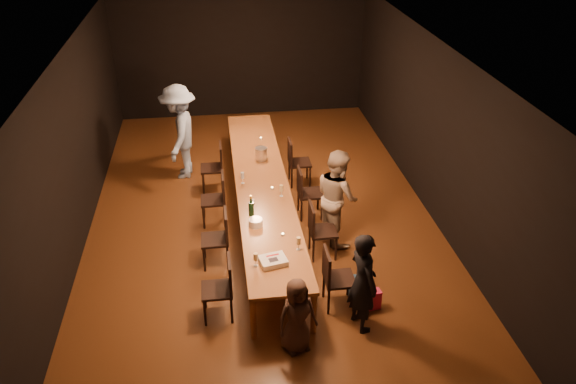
{
  "coord_description": "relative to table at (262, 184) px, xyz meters",
  "views": [
    {
      "loc": [
        -0.7,
        -8.4,
        5.42
      ],
      "look_at": [
        0.34,
        -0.84,
        1.0
      ],
      "focal_mm": 35.0,
      "sensor_mm": 36.0,
      "label": 1
    }
  ],
  "objects": [
    {
      "name": "birthday_cake",
      "position": [
        -0.06,
        -2.31,
        0.09
      ],
      "size": [
        0.4,
        0.35,
        0.08
      ],
      "rotation": [
        0.0,
        0.0,
        0.2
      ],
      "color": "white",
      "rests_on": "table"
    },
    {
      "name": "wineglass_4",
      "position": [
        -0.33,
        -0.01,
        0.15
      ],
      "size": [
        0.06,
        0.06,
        0.21
      ],
      "primitive_type": null,
      "color": "silver",
      "rests_on": "table"
    },
    {
      "name": "woman_birthday",
      "position": [
        1.05,
        -2.85,
        0.04
      ],
      "size": [
        0.49,
        0.62,
        1.48
      ],
      "primitive_type": "imported",
      "rotation": [
        0.0,
        0.0,
        1.85
      ],
      "color": "black",
      "rests_on": "ground"
    },
    {
      "name": "chair_right_3",
      "position": [
        0.85,
        1.2,
        -0.24
      ],
      "size": [
        0.42,
        0.42,
        0.93
      ],
      "primitive_type": null,
      "rotation": [
        0.0,
        0.0,
        -1.57
      ],
      "color": "black",
      "rests_on": "ground"
    },
    {
      "name": "champagne_bottle",
      "position": [
        -0.26,
        -1.05,
        0.22
      ],
      "size": [
        0.1,
        0.1,
        0.35
      ],
      "primitive_type": null,
      "rotation": [
        0.0,
        0.0,
        -0.27
      ],
      "color": "black",
      "rests_on": "table"
    },
    {
      "name": "wineglass_1",
      "position": [
        0.32,
        -2.04,
        0.15
      ],
      "size": [
        0.06,
        0.06,
        0.21
      ],
      "primitive_type": null,
      "color": "beige",
      "rests_on": "table"
    },
    {
      "name": "wineglass_5",
      "position": [
        0.16,
        0.92,
        0.15
      ],
      "size": [
        0.06,
        0.06,
        0.21
      ],
      "primitive_type": null,
      "color": "silver",
      "rests_on": "table"
    },
    {
      "name": "room_shell",
      "position": [
        0.0,
        0.0,
        1.38
      ],
      "size": [
        6.04,
        10.04,
        3.02
      ],
      "color": "black",
      "rests_on": "ground"
    },
    {
      "name": "ground",
      "position": [
        0.0,
        0.0,
        -0.7
      ],
      "size": [
        10.0,
        10.0,
        0.0
      ],
      "primitive_type": "plane",
      "color": "#4C2C13",
      "rests_on": "ground"
    },
    {
      "name": "chair_right_2",
      "position": [
        0.85,
        0.0,
        -0.24
      ],
      "size": [
        0.42,
        0.42,
        0.93
      ],
      "primitive_type": null,
      "rotation": [
        0.0,
        0.0,
        -1.57
      ],
      "color": "black",
      "rests_on": "ground"
    },
    {
      "name": "table",
      "position": [
        0.0,
        0.0,
        0.0
      ],
      "size": [
        0.9,
        6.0,
        0.75
      ],
      "color": "#96532B",
      "rests_on": "ground"
    },
    {
      "name": "chair_left_1",
      "position": [
        -0.85,
        -1.2,
        -0.24
      ],
      "size": [
        0.42,
        0.42,
        0.93
      ],
      "primitive_type": null,
      "rotation": [
        0.0,
        0.0,
        1.57
      ],
      "color": "black",
      "rests_on": "ground"
    },
    {
      "name": "tealight_near",
      "position": [
        0.15,
        -1.66,
        0.06
      ],
      "size": [
        0.05,
        0.05,
        0.03
      ],
      "primitive_type": "cylinder",
      "color": "#B2B7B2",
      "rests_on": "table"
    },
    {
      "name": "chair_left_3",
      "position": [
        -0.85,
        1.2,
        -0.24
      ],
      "size": [
        0.42,
        0.42,
        0.93
      ],
      "primitive_type": null,
      "rotation": [
        0.0,
        0.0,
        1.57
      ],
      "color": "black",
      "rests_on": "ground"
    },
    {
      "name": "wineglass_0",
      "position": [
        -0.3,
        -2.33,
        0.15
      ],
      "size": [
        0.06,
        0.06,
        0.21
      ],
      "primitive_type": null,
      "color": "beige",
      "rests_on": "table"
    },
    {
      "name": "chair_left_2",
      "position": [
        -0.85,
        0.0,
        -0.24
      ],
      "size": [
        0.42,
        0.42,
        0.93
      ],
      "primitive_type": null,
      "rotation": [
        0.0,
        0.0,
        1.57
      ],
      "color": "black",
      "rests_on": "ground"
    },
    {
      "name": "wineglass_2",
      "position": [
        -0.23,
        -0.92,
        0.15
      ],
      "size": [
        0.06,
        0.06,
        0.21
      ],
      "primitive_type": null,
      "color": "silver",
      "rests_on": "table"
    },
    {
      "name": "tealight_far",
      "position": [
        0.15,
        1.75,
        0.06
      ],
      "size": [
        0.05,
        0.05,
        0.03
      ],
      "primitive_type": "cylinder",
      "color": "#B2B7B2",
      "rests_on": "table"
    },
    {
      "name": "woman_tan",
      "position": [
        1.15,
        -0.77,
        0.11
      ],
      "size": [
        0.82,
        0.94,
        1.63
      ],
      "primitive_type": "imported",
      "rotation": [
        0.0,
        0.0,
        1.86
      ],
      "color": "tan",
      "rests_on": "ground"
    },
    {
      "name": "chair_left_0",
      "position": [
        -0.85,
        -2.4,
        -0.24
      ],
      "size": [
        0.42,
        0.42,
        0.93
      ],
      "primitive_type": null,
      "rotation": [
        0.0,
        0.0,
        1.57
      ],
      "color": "black",
      "rests_on": "ground"
    },
    {
      "name": "ice_bucket",
      "position": [
        0.07,
        0.84,
        0.17
      ],
      "size": [
        0.26,
        0.26,
        0.24
      ],
      "primitive_type": "cylinder",
      "rotation": [
        0.0,
        0.0,
        0.2
      ],
      "color": "silver",
      "rests_on": "table"
    },
    {
      "name": "gift_bag_blue",
      "position": [
        1.17,
        -2.29,
        -0.53
      ],
      "size": [
        0.29,
        0.21,
        0.34
      ],
      "primitive_type": "cube",
      "rotation": [
        0.0,
        0.0,
        -0.12
      ],
      "color": "#225996",
      "rests_on": "ground"
    },
    {
      "name": "man_blue",
      "position": [
        -1.42,
        1.86,
        0.25
      ],
      "size": [
        0.88,
        1.32,
        1.89
      ],
      "primitive_type": "imported",
      "rotation": [
        0.0,
        0.0,
        -1.72
      ],
      "color": "#91B3E1",
      "rests_on": "ground"
    },
    {
      "name": "wineglass_3",
      "position": [
        0.27,
        -0.53,
        0.15
      ],
      "size": [
        0.06,
        0.06,
        0.21
      ],
      "primitive_type": null,
      "color": "beige",
      "rests_on": "table"
    },
    {
      "name": "tealight_mid",
      "position": [
        0.15,
        -0.27,
        0.06
      ],
      "size": [
        0.05,
        0.05,
        0.03
      ],
      "primitive_type": "cylinder",
      "color": "#B2B7B2",
      "rests_on": "table"
    },
    {
      "name": "plate_stack",
      "position": [
        -0.22,
        -1.35,
        0.11
      ],
      "size": [
        0.23,
        0.23,
        0.12
      ],
      "primitive_type": "cylinder",
      "rotation": [
        0.0,
        0.0,
        -0.08
      ],
      "color": "white",
      "rests_on": "table"
    },
    {
      "name": "child",
      "position": [
        0.14,
        -3.15,
        -0.16
      ],
      "size": [
        0.61,
        0.49,
        1.08
      ],
      "primitive_type": "imported",
      "rotation": [
        0.0,
        0.0,
        0.31
      ],
      "color": "#452F26",
      "rests_on": "ground"
    },
    {
      "name": "chair_right_1",
      "position": [
        0.85,
        -1.2,
        -0.24
      ],
      "size": [
        0.42,
        0.42,
        0.93
      ],
      "primitive_type": null,
      "rotation": [
        0.0,
        0.0,
        -1.57
      ],
      "color": "black",
      "rests_on": "ground"
    },
    {
      "name": "chair_right_0",
      "position": [
        0.85,
        -2.4,
        -0.24
      ],
      "size": [
        0.42,
        0.42,
        0.93
      ],
      "primitive_type": null,
      "rotation": [
        0.0,
        0.0,
        -1.57
      ],
      "color": "black",
      "rests_on": "ground"
    },
    {
      "name": "gift_bag_red",
      "position": [
        1.3,
        -2.54,
        -0.55
      ],
      "size": [
        0.27,
        0.18,
        0.3
      ],
      "primitive_type": "cube",
      "rotation": [
        0.0,
        0.0,
        0.16
      ],
      "color": "#E32256",
      "rests_on": "ground"
    }
  ]
}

